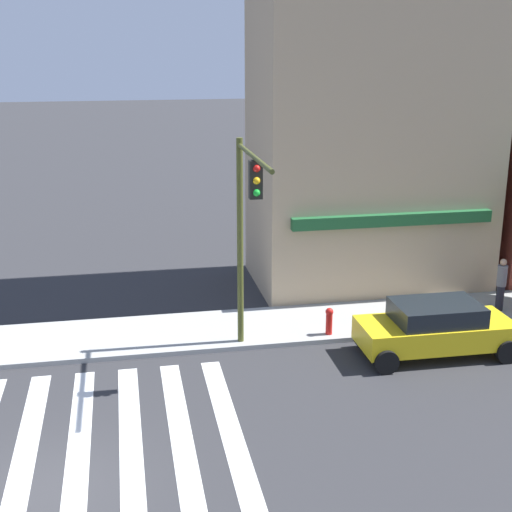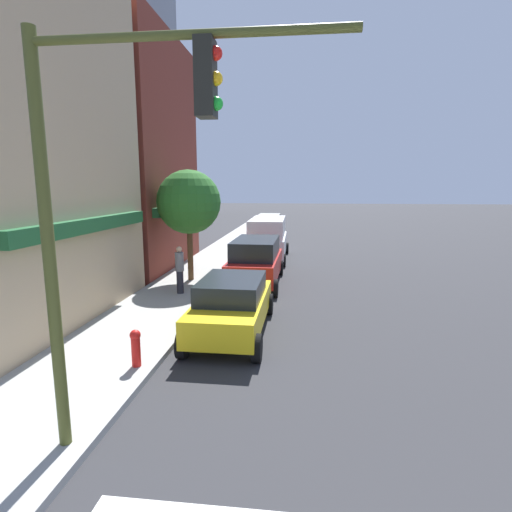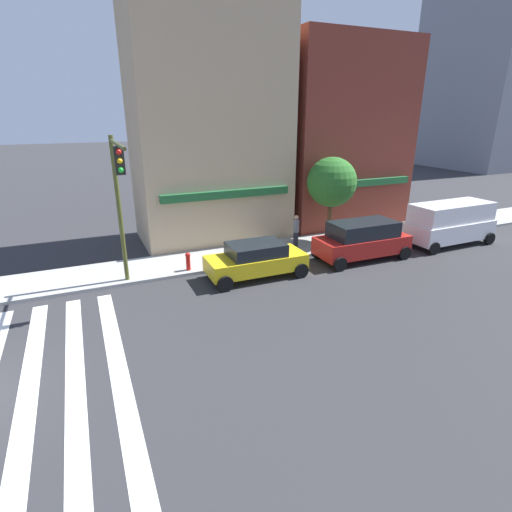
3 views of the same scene
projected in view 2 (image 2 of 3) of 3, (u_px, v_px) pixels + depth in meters
name	position (u px, v px, depth m)	size (l,w,h in m)	color
storefront_row	(68.00, 118.00, 14.78)	(16.72, 5.30, 14.69)	tan
tower_distant	(112.00, 61.00, 54.42)	(14.59, 13.87, 41.95)	gray
traffic_signal	(110.00, 179.00, 5.42)	(0.32, 4.36, 6.17)	#474C1E
sedan_yellow	(232.00, 304.00, 11.17)	(4.42, 2.02, 1.59)	yellow
suv_red	(256.00, 260.00, 16.80)	(4.73, 2.12, 1.94)	#B21E19
van_white	(268.00, 237.00, 22.59)	(5.03, 2.22, 2.34)	white
pedestrian_grey_coat	(180.00, 269.00, 14.81)	(0.32, 0.32, 1.77)	#23232D
fire_hydrant	(136.00, 346.00, 8.81)	(0.24, 0.24, 0.84)	red
street_tree	(189.00, 202.00, 16.61)	(2.66, 2.66, 4.65)	brown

